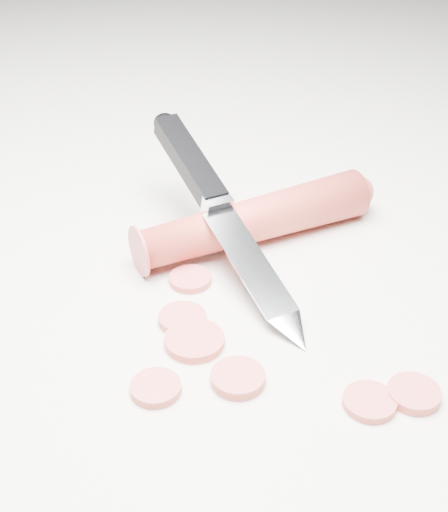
{
  "coord_description": "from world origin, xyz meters",
  "views": [
    {
      "loc": [
        0.01,
        -0.4,
        0.31
      ],
      "look_at": [
        -0.03,
        0.03,
        0.02
      ],
      "focal_mm": 50.0,
      "sensor_mm": 36.0,
      "label": 1
    }
  ],
  "objects": [
    {
      "name": "carrot_slice_6",
      "position": [
        -0.01,
        -0.08,
        0.0
      ],
      "size": [
        0.03,
        0.03,
        0.01
      ],
      "primitive_type": "cylinder",
      "color": "#CA4C47",
      "rests_on": "ground"
    },
    {
      "name": "carrot_slice_0",
      "position": [
        -0.04,
        -0.05,
        0.0
      ],
      "size": [
        0.04,
        0.04,
        0.01
      ],
      "primitive_type": "cylinder",
      "color": "#CA4C47",
      "rests_on": "ground"
    },
    {
      "name": "kitchen_knife",
      "position": [
        -0.03,
        0.06,
        0.04
      ],
      "size": [
        0.15,
        0.22,
        0.08
      ],
      "primitive_type": null,
      "color": "#B8BABF",
      "rests_on": "ground"
    },
    {
      "name": "carrot_slice_1",
      "position": [
        -0.06,
        -0.09,
        0.0
      ],
      "size": [
        0.03,
        0.03,
        0.01
      ],
      "primitive_type": "cylinder",
      "color": "#CA4C47",
      "rests_on": "ground"
    },
    {
      "name": "carrot_slice_3",
      "position": [
        0.07,
        -0.09,
        0.0
      ],
      "size": [
        0.03,
        0.03,
        0.01
      ],
      "primitive_type": "cylinder",
      "color": "#CA4C47",
      "rests_on": "ground"
    },
    {
      "name": "carrot_slice_5",
      "position": [
        -0.05,
        0.02,
        0.0
      ],
      "size": [
        0.03,
        0.03,
        0.01
      ],
      "primitive_type": "cylinder",
      "color": "#CA4C47",
      "rests_on": "ground"
    },
    {
      "name": "carrot_slice_2",
      "position": [
        -0.05,
        -0.02,
        0.0
      ],
      "size": [
        0.03,
        0.03,
        0.01
      ],
      "primitive_type": "cylinder",
      "color": "#CA4C47",
      "rests_on": "ground"
    },
    {
      "name": "carrot_slice_4",
      "position": [
        0.1,
        -0.08,
        0.0
      ],
      "size": [
        0.03,
        0.03,
        0.01
      ],
      "primitive_type": "cylinder",
      "color": "#CA4C47",
      "rests_on": "ground"
    },
    {
      "name": "carrot",
      "position": [
        -0.01,
        0.08,
        0.02
      ],
      "size": [
        0.19,
        0.13,
        0.03
      ],
      "primitive_type": "cylinder",
      "rotation": [
        1.57,
        0.0,
        -1.01
      ],
      "color": "red",
      "rests_on": "ground"
    },
    {
      "name": "ground",
      "position": [
        0.0,
        0.0,
        0.0
      ],
      "size": [
        2.4,
        2.4,
        0.0
      ],
      "primitive_type": "plane",
      "color": "silver",
      "rests_on": "ground"
    }
  ]
}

